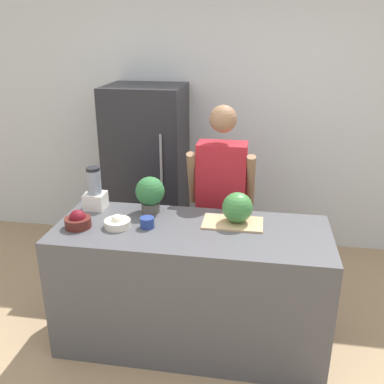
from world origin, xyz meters
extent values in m
plane|color=tan|center=(0.00, 0.00, 0.00)|extent=(14.00, 14.00, 0.00)
cube|color=silver|center=(0.00, 2.07, 1.30)|extent=(8.00, 0.06, 2.60)
cube|color=#4C4C51|center=(0.00, 0.37, 0.45)|extent=(1.86, 0.74, 0.90)
cube|color=#232328|center=(-0.66, 1.70, 0.84)|extent=(0.73, 0.63, 1.67)
cylinder|color=gray|center=(-0.44, 1.37, 1.00)|extent=(0.02, 0.02, 0.58)
cube|color=#333338|center=(0.14, 1.02, 0.39)|extent=(0.29, 0.18, 0.78)
cube|color=#B21E28|center=(0.14, 1.02, 1.05)|extent=(0.39, 0.22, 0.55)
sphere|color=#936B4C|center=(0.14, 1.02, 1.52)|extent=(0.21, 0.21, 0.21)
cylinder|color=#936B4C|center=(-0.09, 0.98, 1.05)|extent=(0.07, 0.23, 0.46)
cylinder|color=#936B4C|center=(0.37, 0.98, 1.05)|extent=(0.07, 0.23, 0.46)
cube|color=tan|center=(0.27, 0.49, 0.91)|extent=(0.41, 0.24, 0.01)
sphere|color=#3D7F3D|center=(0.30, 0.51, 1.02)|extent=(0.21, 0.21, 0.21)
cylinder|color=#511E19|center=(-0.76, 0.27, 0.93)|extent=(0.18, 0.18, 0.07)
sphere|color=maroon|center=(-0.76, 0.27, 0.97)|extent=(0.11, 0.11, 0.11)
cylinder|color=beige|center=(-0.49, 0.31, 0.93)|extent=(0.18, 0.18, 0.05)
sphere|color=white|center=(-0.49, 0.31, 0.95)|extent=(0.08, 0.08, 0.08)
cylinder|color=navy|center=(-0.30, 0.34, 0.94)|extent=(0.10, 0.10, 0.07)
cube|color=silver|center=(-0.76, 0.60, 0.96)|extent=(0.15, 0.15, 0.12)
cylinder|color=gray|center=(-0.76, 0.60, 1.11)|extent=(0.10, 0.10, 0.17)
cylinder|color=black|center=(-0.76, 0.60, 1.21)|extent=(0.10, 0.10, 0.02)
cylinder|color=#514C47|center=(-0.34, 0.60, 0.94)|extent=(0.13, 0.13, 0.07)
sphere|color=#2D6B38|center=(-0.34, 0.60, 1.06)|extent=(0.21, 0.21, 0.21)
camera|label=1|loc=(0.43, -2.19, 2.15)|focal=40.00mm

